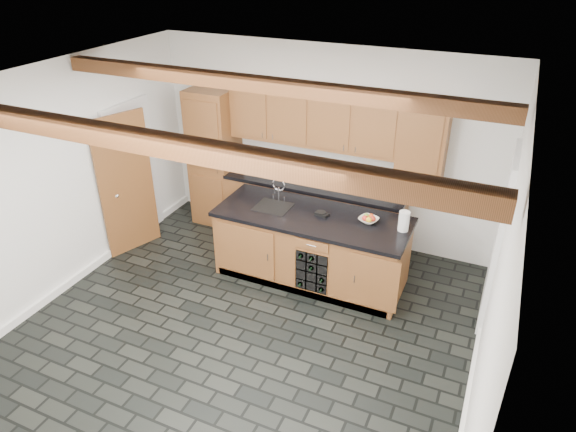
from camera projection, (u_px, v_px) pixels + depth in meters
name	position (u px, v px, depth m)	size (l,w,h in m)	color
ground	(245.00, 329.00, 5.94)	(5.00, 5.00, 0.00)	black
room_shell	(255.00, 191.00, 5.66)	(5.01, 5.00, 5.00)	white
back_cabinetry	(293.00, 175.00, 7.40)	(3.65, 0.62, 2.20)	brown
island	(312.00, 247.00, 6.63)	(2.48, 0.96, 0.93)	brown
faucet	(274.00, 203.00, 6.64)	(0.45, 0.40, 0.34)	black
kitchen_scale	(322.00, 214.00, 6.41)	(0.19, 0.13, 0.05)	black
fruit_bowl	(369.00, 220.00, 6.26)	(0.23, 0.23, 0.06)	silver
fruit_cluster	(369.00, 218.00, 6.25)	(0.16, 0.17, 0.07)	#A92716
paper_towel	(404.00, 221.00, 6.04)	(0.13, 0.13, 0.25)	white
mug	(284.00, 170.00, 7.55)	(0.09, 0.09, 0.09)	white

